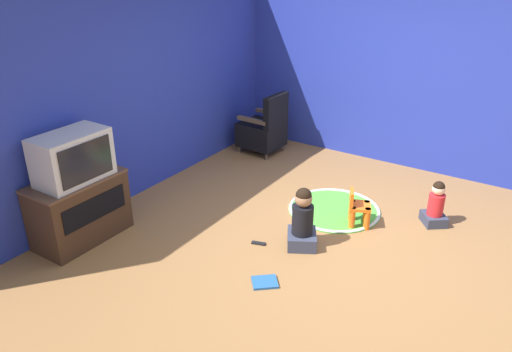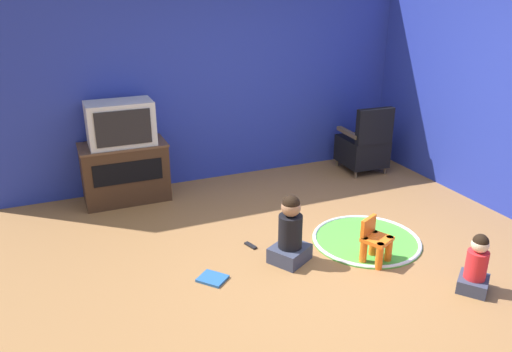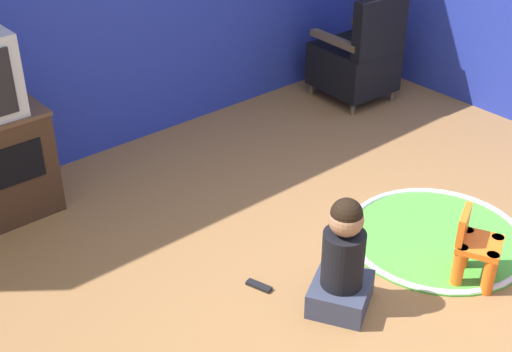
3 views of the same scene
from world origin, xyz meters
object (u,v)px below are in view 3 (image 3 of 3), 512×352
black_armchair (357,59)px  yellow_kid_chair (475,251)px  child_watching_left (343,262)px  remote_control (259,286)px

black_armchair → yellow_kid_chair: (-1.27, -2.06, -0.16)m
black_armchair → child_watching_left: black_armchair is taller
yellow_kid_chair → child_watching_left: size_ratio=0.64×
child_watching_left → remote_control: child_watching_left is taller
yellow_kid_chair → black_armchair: bearing=32.8°
black_armchair → child_watching_left: size_ratio=1.40×
black_armchair → child_watching_left: (-1.99, -1.74, -0.07)m
black_armchair → child_watching_left: bearing=44.3°
yellow_kid_chair → remote_control: yellow_kid_chair is taller
remote_control → yellow_kid_chair: bearing=-143.9°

